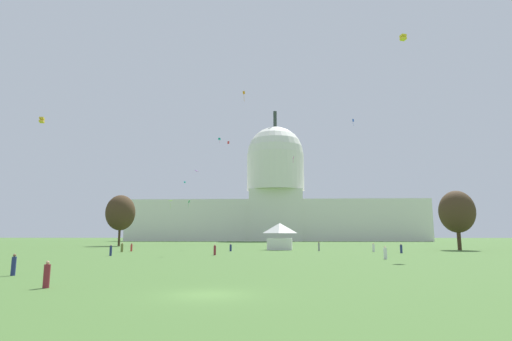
{
  "coord_description": "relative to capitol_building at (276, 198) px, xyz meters",
  "views": [
    {
      "loc": [
        3.57,
        -21.99,
        3.14
      ],
      "look_at": [
        -1.88,
        96.01,
        21.98
      ],
      "focal_mm": 28.32,
      "sensor_mm": 36.0,
      "label": 1
    }
  ],
  "objects": [
    {
      "name": "ground_plane",
      "position": [
        -4.1,
        -182.8,
        -21.34
      ],
      "size": [
        800.0,
        800.0,
        0.0
      ],
      "primitive_type": "plane",
      "color": "#42662D"
    },
    {
      "name": "capitol_building",
      "position": [
        0.0,
        0.0,
        0.0
      ],
      "size": [
        148.55,
        29.18,
        67.25
      ],
      "color": "silver",
      "rests_on": "ground_plane"
    },
    {
      "name": "event_tent",
      "position": [
        0.51,
        -118.38,
        -18.5
      ],
      "size": [
        5.67,
        4.96,
        5.59
      ],
      "rotation": [
        0.0,
        0.0,
        -0.08
      ],
      "color": "white",
      "rests_on": "ground_plane"
    },
    {
      "name": "tree_west_far",
      "position": [
        -44.33,
        -91.71,
        -12.03
      ],
      "size": [
        11.42,
        11.44,
        14.33
      ],
      "color": "#42301E",
      "rests_on": "ground_plane"
    },
    {
      "name": "tree_east_far",
      "position": [
        37.64,
        -118.17,
        -13.45
      ],
      "size": [
        8.95,
        8.68,
        12.31
      ],
      "color": "#42301E",
      "rests_on": "ground_plane"
    },
    {
      "name": "person_grey_back_center",
      "position": [
        8.08,
        -123.93,
        -20.5
      ],
      "size": [
        0.34,
        0.34,
        1.77
      ],
      "rotation": [
        0.0,
        0.0,
        3.08
      ],
      "color": "gray",
      "rests_on": "ground_plane"
    },
    {
      "name": "person_navy_aisle_center",
      "position": [
        -9.09,
        -125.9,
        -20.67
      ],
      "size": [
        0.58,
        0.58,
        1.49
      ],
      "rotation": [
        0.0,
        0.0,
        0.57
      ],
      "color": "navy",
      "rests_on": "ground_plane"
    },
    {
      "name": "person_maroon_mid_left",
      "position": [
        -9.89,
        -141.31,
        -20.55
      ],
      "size": [
        0.4,
        0.4,
        1.71
      ],
      "rotation": [
        0.0,
        0.0,
        6.21
      ],
      "color": "maroon",
      "rests_on": "ground_plane"
    },
    {
      "name": "person_olive_front_right",
      "position": [
        -28.67,
        -130.53,
        -20.57
      ],
      "size": [
        0.55,
        0.55,
        1.71
      ],
      "rotation": [
        0.0,
        0.0,
        4.99
      ],
      "color": "olive",
      "rests_on": "ground_plane"
    },
    {
      "name": "person_maroon_near_tree_east",
      "position": [
        -14.22,
        -180.54,
        -20.61
      ],
      "size": [
        0.46,
        0.46,
        1.59
      ],
      "rotation": [
        0.0,
        0.0,
        5.98
      ],
      "color": "maroon",
      "rests_on": "ground_plane"
    },
    {
      "name": "person_navy_mid_right",
      "position": [
        -25.25,
        -144.04,
        -20.55
      ],
      "size": [
        0.47,
        0.47,
        1.7
      ],
      "rotation": [
        0.0,
        0.0,
        2.0
      ],
      "color": "navy",
      "rests_on": "ground_plane"
    },
    {
      "name": "person_navy_edge_west",
      "position": [
        21.27,
        -132.8,
        -20.58
      ],
      "size": [
        0.52,
        0.52,
        1.66
      ],
      "rotation": [
        0.0,
        0.0,
        4.36
      ],
      "color": "navy",
      "rests_on": "ground_plane"
    },
    {
      "name": "person_white_near_tent",
      "position": [
        13.9,
        -150.27,
        -20.58
      ],
      "size": [
        0.59,
        0.59,
        1.67
      ],
      "rotation": [
        0.0,
        0.0,
        5.14
      ],
      "color": "silver",
      "rests_on": "ground_plane"
    },
    {
      "name": "person_white_front_left",
      "position": [
        17.94,
        -126.96,
        -20.62
      ],
      "size": [
        0.56,
        0.56,
        1.6
      ],
      "rotation": [
        0.0,
        0.0,
        0.28
      ],
      "color": "silver",
      "rests_on": "ground_plane"
    },
    {
      "name": "person_navy_near_tree_west",
      "position": [
        -20.92,
        -173.49,
        -20.57
      ],
      "size": [
        0.48,
        0.48,
        1.67
      ],
      "rotation": [
        0.0,
        0.0,
        2.31
      ],
      "color": "navy",
      "rests_on": "ground_plane"
    },
    {
      "name": "person_red_deep_crowd",
      "position": [
        -28.0,
        -127.45,
        -20.62
      ],
      "size": [
        0.51,
        0.51,
        1.56
      ],
      "rotation": [
        0.0,
        0.0,
        5.52
      ],
      "color": "red",
      "rests_on": "ground_plane"
    },
    {
      "name": "kite_orange_high",
      "position": [
        -8.6,
        -100.9,
        19.33
      ],
      "size": [
        0.72,
        0.42,
        2.98
      ],
      "rotation": [
        0.0,
        0.0,
        5.26
      ],
      "color": "orange"
    },
    {
      "name": "kite_red_high",
      "position": [
        -18.23,
        -53.24,
        17.02
      ],
      "size": [
        0.8,
        0.6,
        1.13
      ],
      "rotation": [
        0.0,
        0.0,
        1.82
      ],
      "color": "red"
    },
    {
      "name": "kite_green_low",
      "position": [
        -37.47,
        -32.49,
        -4.34
      ],
      "size": [
        0.87,
        0.7,
        2.98
      ],
      "rotation": [
        0.0,
        0.0,
        1.67
      ],
      "color": "green"
    },
    {
      "name": "kite_blue_high",
      "position": [
        31.27,
        -46.29,
        27.11
      ],
      "size": [
        0.86,
        0.59,
        2.82
      ],
      "rotation": [
        0.0,
        0.0,
        3.01
      ],
      "color": "blue"
    },
    {
      "name": "kite_lime_low",
      "position": [
        -43.12,
        -40.5,
        -4.69
      ],
      "size": [
        1.73,
        0.98,
        3.09
      ],
      "rotation": [
        0.0,
        0.0,
        2.95
      ],
      "color": "#8CD133"
    },
    {
      "name": "kite_magenta_mid",
      "position": [
        7.38,
        -39.22,
        13.28
      ],
      "size": [
        0.54,
        0.6,
        2.78
      ],
      "rotation": [
        0.0,
        0.0,
        4.23
      ],
      "color": "#D1339E"
    },
    {
      "name": "kite_turquoise_high",
      "position": [
        -25.73,
        -24.71,
        25.38
      ],
      "size": [
        1.15,
        1.17,
        2.3
      ],
      "rotation": [
        0.0,
        0.0,
        5.77
      ],
      "color": "teal"
    },
    {
      "name": "kite_yellow_high",
      "position": [
        21.9,
        -138.44,
        15.54
      ],
      "size": [
        1.09,
        1.1,
        0.94
      ],
      "rotation": [
        0.0,
        0.0,
        0.31
      ],
      "color": "yellow"
    },
    {
      "name": "kite_violet_low",
      "position": [
        -12.95,
        -139.19,
        -8.19
      ],
      "size": [
        0.88,
        1.5,
        0.31
      ],
      "rotation": [
        0.0,
        0.0,
        1.37
      ],
      "color": "purple"
    },
    {
      "name": "kite_cyan_mid",
      "position": [
        -35.26,
        -51.51,
        1.91
      ],
      "size": [
        0.82,
        0.84,
        0.8
      ],
      "rotation": [
        0.0,
        0.0,
        3.48
      ],
      "color": "#33BCDB"
    },
    {
      "name": "kite_gold_mid",
      "position": [
        -42.41,
        -136.29,
        2.25
      ],
      "size": [
        0.85,
        0.9,
        1.04
      ],
      "rotation": [
        0.0,
        0.0,
        3.3
      ],
      "color": "gold"
    }
  ]
}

